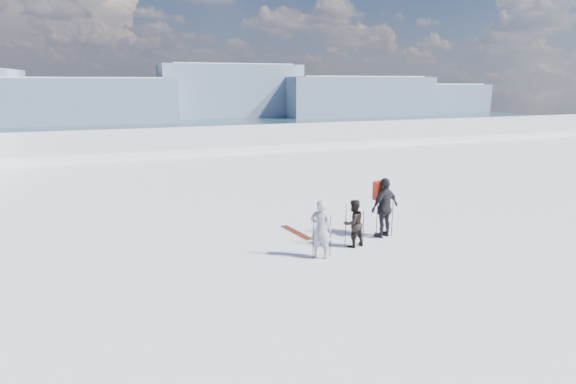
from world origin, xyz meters
name	(u,v)px	position (x,y,z in m)	size (l,w,h in m)	color
lake_basin	(202,214)	(0.00, 30.00, -6.50)	(820.00, 820.00, 71.62)	white
far_mountain_range	(161,95)	(29.60, 454.78, -7.19)	(770.00, 110.00, 53.00)	slate
skier_grey	(321,229)	(-0.79, 2.30, 0.86)	(0.63, 0.41, 1.72)	#9CA1AA
skier_dark	(353,223)	(0.52, 2.79, 0.75)	(0.73, 0.57, 1.50)	black
skier_pack	(385,208)	(1.90, 3.27, 0.99)	(1.16, 0.48, 1.98)	black
backpack	(381,167)	(1.83, 3.51, 2.28)	(0.42, 0.24, 0.61)	red
ski_poles	(355,227)	(0.54, 2.72, 0.63)	(3.20, 0.95, 1.36)	black
skis_loose	(296,232)	(-0.66, 4.58, 0.01)	(0.56, 1.69, 0.03)	black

